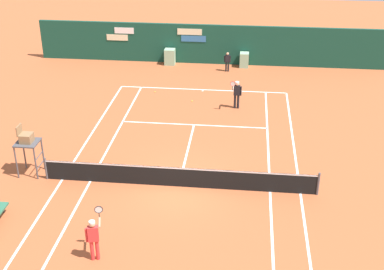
{
  "coord_description": "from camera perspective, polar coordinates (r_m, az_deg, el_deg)",
  "views": [
    {
      "loc": [
        2.73,
        -19.45,
        12.29
      ],
      "look_at": [
        0.2,
        3.53,
        0.8
      ],
      "focal_mm": 48.93,
      "sensor_mm": 36.0,
      "label": 1
    }
  ],
  "objects": [
    {
      "name": "ball_kid_left_post",
      "position": [
        36.71,
        3.88,
        8.11
      ],
      "size": [
        0.46,
        0.21,
        1.37
      ],
      "rotation": [
        0.0,
        0.0,
        3.25
      ],
      "color": "black",
      "rests_on": "ground_plane"
    },
    {
      "name": "player_on_baseline",
      "position": [
        30.56,
        4.9,
        4.65
      ],
      "size": [
        0.67,
        0.69,
        1.88
      ],
      "rotation": [
        0.0,
        0.0,
        3.12
      ],
      "color": "black",
      "rests_on": "ground_plane"
    },
    {
      "name": "tennis_ball_near_service_line",
      "position": [
        33.24,
        -4.06,
        4.72
      ],
      "size": [
        0.07,
        0.07,
        0.07
      ],
      "primitive_type": "sphere",
      "color": "#CCE033",
      "rests_on": "ground_plane"
    },
    {
      "name": "sponsor_back_wall",
      "position": [
        38.12,
        1.87,
        9.77
      ],
      "size": [
        25.0,
        1.02,
        2.85
      ],
      "color": "#144233",
      "rests_on": "ground_plane"
    },
    {
      "name": "umpire_chair",
      "position": [
        24.49,
        -17.55,
        -0.7
      ],
      "size": [
        1.0,
        1.0,
        2.42
      ],
      "rotation": [
        0.0,
        0.0,
        -1.57
      ],
      "color": "#47474C",
      "rests_on": "ground_plane"
    },
    {
      "name": "tennis_net",
      "position": [
        22.9,
        -1.48,
        -4.54
      ],
      "size": [
        12.1,
        0.1,
        1.07
      ],
      "color": "#4C4C51",
      "rests_on": "ground_plane"
    },
    {
      "name": "player_near_side",
      "position": [
        18.92,
        -10.68,
        -10.77
      ],
      "size": [
        0.53,
        0.8,
        1.87
      ],
      "rotation": [
        0.0,
        0.0,
        0.25
      ],
      "color": "red",
      "rests_on": "ground_plane"
    },
    {
      "name": "tennis_ball_by_sideline",
      "position": [
        31.75,
        0.0,
        3.72
      ],
      "size": [
        0.07,
        0.07,
        0.07
      ],
      "primitive_type": "sphere",
      "color": "#CCE033",
      "rests_on": "ground_plane"
    },
    {
      "name": "ground_plane",
      "position": [
        23.65,
        -1.28,
        -4.88
      ],
      "size": [
        80.0,
        80.0,
        0.01
      ],
      "color": "#A8512D"
    }
  ]
}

